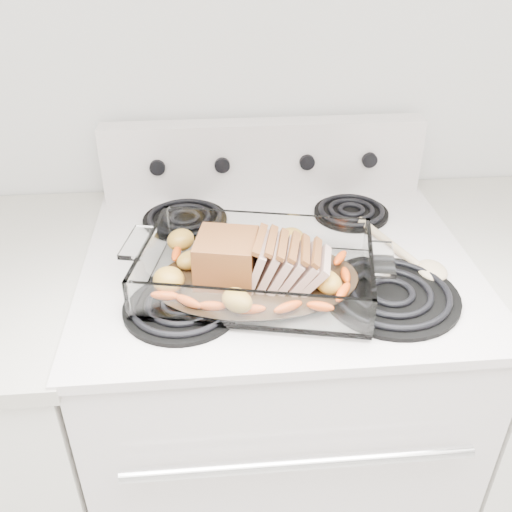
{
  "coord_description": "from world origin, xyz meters",
  "views": [
    {
      "loc": [
        -0.13,
        0.68,
        1.56
      ],
      "look_at": [
        -0.05,
        1.57,
        0.99
      ],
      "focal_mm": 40.0,
      "sensor_mm": 36.0,
      "label": 1
    }
  ],
  "objects": [
    {
      "name": "pork_roast",
      "position": [
        -0.07,
        1.55,
        0.99
      ],
      "size": [
        0.24,
        0.11,
        0.09
      ],
      "rotation": [
        0.0,
        0.0,
        -0.15
      ],
      "color": "#652F11",
      "rests_on": "baking_dish"
    },
    {
      "name": "electric_range",
      "position": [
        0.0,
        1.66,
        0.48
      ],
      "size": [
        0.78,
        0.7,
        1.12
      ],
      "color": "white",
      "rests_on": "ground"
    },
    {
      "name": "wooden_spoon",
      "position": [
        0.27,
        1.61,
        0.94
      ],
      "size": [
        0.13,
        0.25,
        0.02
      ],
      "rotation": [
        0.0,
        0.0,
        0.35
      ],
      "color": "beige",
      "rests_on": "electric_range"
    },
    {
      "name": "baking_dish",
      "position": [
        -0.05,
        1.55,
        0.96
      ],
      "size": [
        0.41,
        0.27,
        0.08
      ],
      "rotation": [
        0.0,
        0.0,
        -0.21
      ],
      "color": "white",
      "rests_on": "electric_range"
    },
    {
      "name": "roast_vegetables",
      "position": [
        -0.05,
        1.58,
        0.97
      ],
      "size": [
        0.34,
        0.18,
        0.04
      ],
      "rotation": [
        0.0,
        0.0,
        -0.3
      ],
      "color": "#EE5B1A",
      "rests_on": "baking_dish"
    }
  ]
}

